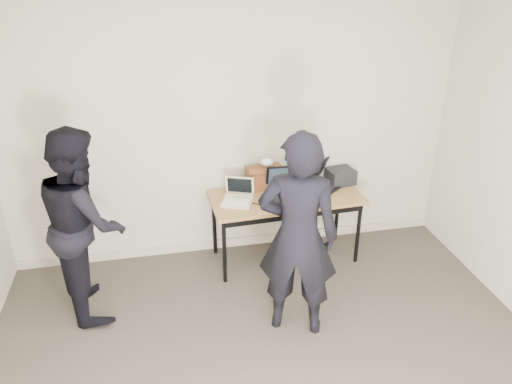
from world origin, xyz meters
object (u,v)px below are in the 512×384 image
object	(u,v)px
laptop_beige	(238,198)
laptop_right	(325,180)
person_observer	(84,222)
person_typist	(298,237)
desk	(286,202)
equipment_box	(340,176)
laptop_center	(287,190)
leather_satchel	(264,177)

from	to	relation	value
laptop_beige	laptop_right	world-z (taller)	laptop_right
person_observer	laptop_right	bearing A→B (deg)	-91.30
laptop_right	person_typist	distance (m)	1.37
laptop_beige	laptop_right	size ratio (longest dim) A/B	0.77
desk	person_observer	world-z (taller)	person_observer
laptop_right	equipment_box	bearing A→B (deg)	-37.36
laptop_beige	laptop_center	distance (m)	0.50
desk	laptop_center	bearing A→B (deg)	76.34
laptop_right	person_observer	xyz separation A→B (m)	(-2.34, -0.56, 0.07)
desk	person_observer	size ratio (longest dim) A/B	0.90
desk	laptop_right	distance (m)	0.51
desk	person_typist	distance (m)	1.06
equipment_box	desk	bearing A→B (deg)	-163.04
laptop_beige	person_typist	size ratio (longest dim) A/B	0.20
laptop_beige	equipment_box	size ratio (longest dim) A/B	1.34
desk	laptop_beige	distance (m)	0.50
laptop_right	person_typist	xyz separation A→B (m)	(-0.64, -1.21, 0.11)
laptop_beige	laptop_center	size ratio (longest dim) A/B	0.93
laptop_right	person_observer	bearing A→B (deg)	154.53
person_observer	laptop_beige	bearing A→B (deg)	-90.34
equipment_box	person_typist	size ratio (longest dim) A/B	0.15
laptop_beige	person_observer	bearing A→B (deg)	-144.37
laptop_center	person_typist	size ratio (longest dim) A/B	0.22
laptop_beige	equipment_box	xyz separation A→B (m)	(1.12, 0.21, 0.03)
laptop_beige	laptop_center	world-z (taller)	laptop_center
laptop_beige	person_typist	distance (m)	1.06
laptop_right	leather_satchel	size ratio (longest dim) A/B	1.24
desk	leather_satchel	xyz separation A→B (m)	(-0.18, 0.23, 0.19)
laptop_center	person_typist	world-z (taller)	person_typist
laptop_right	leather_satchel	xyz separation A→B (m)	(-0.64, 0.04, 0.07)
laptop_right	equipment_box	size ratio (longest dim) A/B	1.74
laptop_beige	leather_satchel	bearing A→B (deg)	59.21
laptop_center	leather_satchel	distance (m)	0.29
laptop_center	equipment_box	size ratio (longest dim) A/B	1.45
leather_satchel	laptop_center	bearing A→B (deg)	-54.09
laptop_center	person_typist	distance (m)	1.06
laptop_right	laptop_center	bearing A→B (deg)	161.32
leather_satchel	person_observer	world-z (taller)	person_observer
laptop_center	person_observer	world-z (taller)	person_observer
laptop_center	laptop_beige	bearing A→B (deg)	-173.49
leather_satchel	person_observer	bearing A→B (deg)	-165.83
desk	equipment_box	bearing A→B (deg)	13.98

